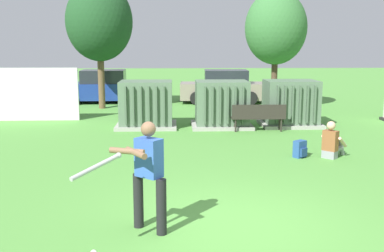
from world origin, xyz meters
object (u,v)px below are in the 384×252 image
object	(u,v)px
transformer_west	(146,105)
parked_car_leftmost	(102,87)
seated_spectator	(332,143)
backpack	(300,149)
transformer_mid_west	(222,105)
park_bench	(258,116)
parked_car_left_of_center	(224,87)
batter	(147,171)
transformer_mid_east	(291,104)

from	to	relation	value
transformer_west	parked_car_leftmost	world-z (taller)	same
seated_spectator	backpack	bearing A→B (deg)	177.47
transformer_west	transformer_mid_west	bearing A→B (deg)	-1.45
park_bench	parked_car_left_of_center	distance (m)	7.67
backpack	parked_car_left_of_center	distance (m)	11.26
transformer_mid_west	batter	size ratio (longest dim) A/B	1.21
transformer_mid_west	seated_spectator	distance (m)	5.11
batter	backpack	bearing A→B (deg)	51.42
park_bench	batter	bearing A→B (deg)	-111.60
transformer_mid_east	parked_car_leftmost	bearing A→B (deg)	138.73
seated_spectator	backpack	distance (m)	0.83
parked_car_leftmost	seated_spectator	bearing A→B (deg)	-56.23
transformer_mid_east	parked_car_left_of_center	size ratio (longest dim) A/B	0.49
transformer_mid_west	transformer_mid_east	xyz separation A→B (m)	(2.48, 0.16, 0.00)
transformer_mid_east	parked_car_left_of_center	world-z (taller)	same
park_bench	transformer_mid_east	bearing A→B (deg)	38.32
transformer_west	backpack	size ratio (longest dim) A/B	4.77
batter	seated_spectator	size ratio (longest dim) A/B	1.81
transformer_west	seated_spectator	world-z (taller)	transformer_west
seated_spectator	backpack	xyz separation A→B (m)	(-0.81, 0.04, -0.16)
transformer_mid_west	park_bench	bearing A→B (deg)	-38.31
parked_car_left_of_center	parked_car_leftmost	bearing A→B (deg)	178.18
transformer_mid_east	batter	size ratio (longest dim) A/B	1.21
parked_car_left_of_center	backpack	bearing A→B (deg)	-85.98
park_bench	seated_spectator	distance (m)	3.81
batter	parked_car_left_of_center	size ratio (longest dim) A/B	0.41
transformer_mid_west	parked_car_left_of_center	world-z (taller)	same
seated_spectator	parked_car_left_of_center	distance (m)	11.37
seated_spectator	transformer_west	bearing A→B (deg)	137.80
transformer_mid_east	seated_spectator	xyz separation A→B (m)	(-0.09, -4.65, -0.41)
backpack	parked_car_left_of_center	bearing A→B (deg)	94.02
batter	backpack	size ratio (longest dim) A/B	3.95
transformer_west	backpack	distance (m)	6.21
batter	parked_car_leftmost	distance (m)	16.32
transformer_west	transformer_mid_west	size ratio (longest dim) A/B	1.00
transformer_mid_west	transformer_mid_east	world-z (taller)	same
transformer_west	parked_car_left_of_center	world-z (taller)	same
transformer_mid_east	park_bench	world-z (taller)	transformer_mid_east
seated_spectator	transformer_mid_east	bearing A→B (deg)	88.90
transformer_mid_east	park_bench	bearing A→B (deg)	-141.68
transformer_mid_west	park_bench	size ratio (longest dim) A/B	1.17
transformer_west	seated_spectator	xyz separation A→B (m)	(5.03, -4.56, -0.41)
backpack	transformer_mid_east	bearing A→B (deg)	78.96
transformer_mid_west	batter	bearing A→B (deg)	-102.98
park_bench	parked_car_left_of_center	world-z (taller)	parked_car_left_of_center
transformer_mid_west	batter	xyz separation A→B (m)	(-2.09, -9.05, 0.19)
transformer_mid_east	parked_car_left_of_center	distance (m)	6.82
batter	parked_car_leftmost	xyz separation A→B (m)	(-3.18, 16.00, -0.22)
park_bench	seated_spectator	bearing A→B (deg)	-70.82
backpack	parked_car_left_of_center	world-z (taller)	parked_car_left_of_center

